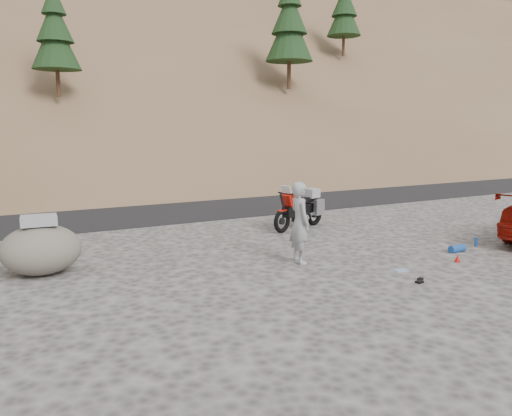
{
  "coord_description": "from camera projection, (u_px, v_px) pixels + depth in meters",
  "views": [
    {
      "loc": [
        -6.86,
        -8.79,
        2.89
      ],
      "look_at": [
        -1.25,
        1.63,
        1.0
      ],
      "focal_mm": 35.0,
      "sensor_mm": 36.0,
      "label": 1
    }
  ],
  "objects": [
    {
      "name": "boulder",
      "position": [
        41.0,
        249.0,
        9.93
      ],
      "size": [
        1.85,
        1.7,
        1.19
      ],
      "rotation": [
        0.0,
        0.0,
        -0.29
      ],
      "color": "#57534B",
      "rests_on": "ground"
    },
    {
      "name": "man",
      "position": [
        299.0,
        262.0,
        10.89
      ],
      "size": [
        0.51,
        0.7,
        1.77
      ],
      "primitive_type": "imported",
      "rotation": [
        0.0,
        0.0,
        1.43
      ],
      "color": "#949499",
      "rests_on": "ground"
    },
    {
      "name": "gear_funnel",
      "position": [
        457.0,
        258.0,
        10.9
      ],
      "size": [
        0.17,
        0.17,
        0.17
      ],
      "primitive_type": "cone",
      "rotation": [
        0.0,
        0.0,
        0.39
      ],
      "color": "#B1130B",
      "rests_on": "ground"
    },
    {
      "name": "road",
      "position": [
        194.0,
        205.0,
        19.14
      ],
      "size": [
        120.0,
        7.0,
        0.05
      ],
      "primitive_type": "cube",
      "color": "black",
      "rests_on": "ground"
    },
    {
      "name": "gear_blue_cloth",
      "position": [
        401.0,
        270.0,
        10.25
      ],
      "size": [
        0.3,
        0.24,
        0.01
      ],
      "primitive_type": "cube",
      "rotation": [
        0.0,
        0.0,
        -0.18
      ],
      "color": "#7C93C0",
      "rests_on": "ground"
    },
    {
      "name": "ground",
      "position": [
        338.0,
        257.0,
        11.31
      ],
      "size": [
        140.0,
        140.0,
        0.0
      ],
      "primitive_type": "plane",
      "color": "#403E3B",
      "rests_on": "ground"
    },
    {
      "name": "gear_glove_b",
      "position": [
        420.0,
        279.0,
        9.63
      ],
      "size": [
        0.12,
        0.11,
        0.04
      ],
      "primitive_type": "cube",
      "rotation": [
        0.0,
        0.0,
        0.26
      ],
      "color": "black",
      "rests_on": "ground"
    },
    {
      "name": "gear_blue_mat",
      "position": [
        457.0,
        249.0,
        11.77
      ],
      "size": [
        0.44,
        0.18,
        0.18
      ],
      "primitive_type": "cylinder",
      "rotation": [
        0.0,
        1.57,
        0.01
      ],
      "color": "#194798",
      "rests_on": "ground"
    },
    {
      "name": "gear_bottle",
      "position": [
        476.0,
        242.0,
        12.38
      ],
      "size": [
        0.08,
        0.08,
        0.21
      ],
      "primitive_type": "cylinder",
      "rotation": [
        0.0,
        0.0,
        -0.05
      ],
      "color": "#194798",
      "rests_on": "ground"
    },
    {
      "name": "motorcycle",
      "position": [
        301.0,
        209.0,
        14.53
      ],
      "size": [
        2.16,
        1.09,
        1.34
      ],
      "rotation": [
        0.0,
        0.0,
        0.35
      ],
      "color": "black",
      "rests_on": "ground"
    },
    {
      "name": "hillside",
      "position": [
        62.0,
        37.0,
        45.07
      ],
      "size": [
        120.0,
        73.0,
        46.72
      ],
      "color": "brown",
      "rests_on": "ground"
    },
    {
      "name": "gear_glove_a",
      "position": [
        419.0,
        282.0,
        9.44
      ],
      "size": [
        0.16,
        0.12,
        0.04
      ],
      "primitive_type": "cube",
      "rotation": [
        0.0,
        0.0,
        0.15
      ],
      "color": "black",
      "rests_on": "ground"
    }
  ]
}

